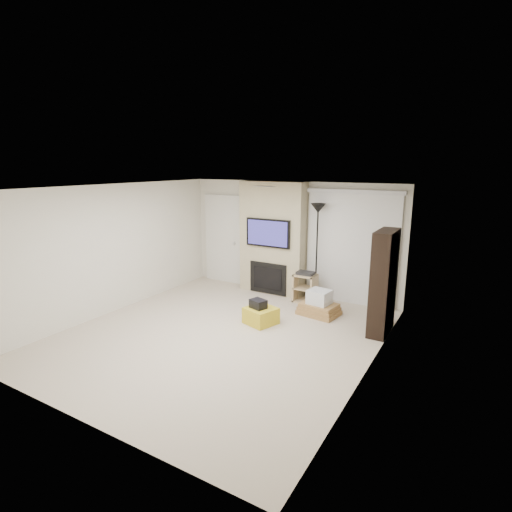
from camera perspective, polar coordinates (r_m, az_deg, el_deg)
The scene contains 16 objects.
floor at distance 7.03m, azimuth -5.01°, elevation -11.11°, with size 5.00×5.50×0.00m, color beige.
ceiling at distance 6.43m, azimuth -5.46°, elevation 9.68°, with size 5.00×5.50×0.00m, color white.
wall_back at distance 8.95m, azimuth 5.00°, elevation 2.56°, with size 5.00×2.50×0.00m, color silver.
wall_front at distance 4.76m, azimuth -24.91°, elevation -8.15°, with size 5.00×2.50×0.00m, color silver.
wall_left at distance 8.29m, azimuth -19.49°, elevation 1.01°, with size 5.50×2.50×0.00m, color silver.
wall_right at distance 5.60m, azimuth 16.20°, elevation -4.31°, with size 5.50×2.50×0.00m, color silver.
hvac_vent at distance 6.89m, azimuth 1.22°, elevation 9.93°, with size 0.35×0.18×0.01m, color silver.
ottoman at distance 7.41m, azimuth 0.70°, elevation -8.51°, with size 0.50×0.50×0.30m, color gold.
black_bag at distance 7.32m, azimuth 0.31°, elevation -6.85°, with size 0.28×0.22×0.16m, color black.
fireplace_wall at distance 8.92m, azimuth 2.38°, elevation 2.48°, with size 1.50×0.47×2.50m.
entry_door at distance 9.84m, azimuth -4.64°, elevation 2.37°, with size 1.02×0.11×2.14m.
vertical_blinds at distance 8.41m, azimuth 13.51°, elevation 1.73°, with size 1.98×0.10×2.37m.
floor_lamp at distance 8.37m, azimuth 8.79°, elevation 4.42°, with size 0.31×0.31×2.08m.
av_stand at distance 8.53m, azimuth 7.04°, elevation -4.27°, with size 0.45×0.38×0.66m.
box_stack at distance 7.90m, azimuth 8.99°, elevation -6.97°, with size 0.81×0.66×0.50m.
bookshelf at distance 7.13m, azimuth 17.75°, elevation -3.63°, with size 0.30×0.80×1.80m.
Camera 1 is at (3.73, -5.22, 2.87)m, focal length 28.00 mm.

